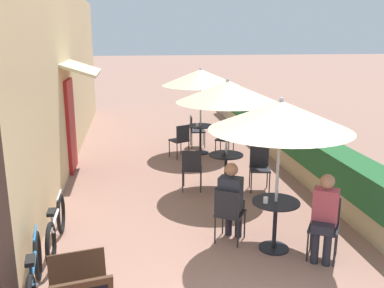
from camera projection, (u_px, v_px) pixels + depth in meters
cafe_facade_wall at (64, 78)px, 10.08m from camera, size 0.98×14.16×4.20m
planter_hedge at (276, 134)px, 11.23m from camera, size 0.60×13.16×1.01m
patio_table_near at (275, 217)px, 6.21m from camera, size 0.69×0.69×0.75m
patio_umbrella_near at (281, 115)px, 5.84m from camera, size 1.99×1.99×2.26m
cafe_chair_near_left at (229, 211)px, 6.40m from camera, size 0.55×0.55×0.87m
seated_patron_near_left at (231, 198)px, 6.46m from camera, size 0.48×0.51×1.25m
cafe_chair_near_right at (325, 222)px, 6.03m from camera, size 0.55×0.55×0.87m
seated_patron_near_right at (325, 214)px, 5.88m from camera, size 0.48×0.51×1.25m
coffee_cup_near at (266, 200)px, 6.08m from camera, size 0.07×0.07×0.09m
patio_table_mid at (226, 166)px, 8.60m from camera, size 0.69×0.69×0.75m
patio_umbrella_mid at (227, 92)px, 8.23m from camera, size 1.99×1.99×2.26m
cafe_chair_mid_left at (192, 166)px, 8.56m from camera, size 0.47×0.47×0.87m
cafe_chair_mid_right at (260, 165)px, 8.65m from camera, size 0.47×0.47×0.87m
coffee_cup_mid at (224, 154)px, 8.37m from camera, size 0.07×0.07×0.09m
patio_table_far at (200, 134)px, 11.29m from camera, size 0.69×0.69×0.75m
patio_umbrella_far at (201, 77)px, 10.91m from camera, size 1.99×1.99×2.26m
cafe_chair_far_left at (226, 136)px, 11.08m from camera, size 0.55×0.55×0.87m
cafe_chair_far_right at (195, 129)px, 11.94m from camera, size 0.42×0.42×0.87m
cafe_chair_far_back at (181, 138)px, 10.84m from camera, size 0.54×0.54×0.87m
coffee_cup_far at (197, 125)px, 11.08m from camera, size 0.07×0.07×0.09m
bicycle_leaning at (35, 276)px, 5.02m from camera, size 0.30×1.69×0.72m
bicycle_second at (56, 227)px, 6.28m from camera, size 0.11×1.70×0.72m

